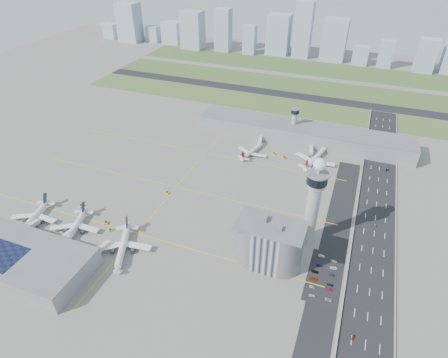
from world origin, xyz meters
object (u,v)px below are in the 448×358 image
(control_tower, at_px, (314,198))
(jet_bridge_near_0, at_px, (22,233))
(jet_bridge_near_2, at_px, (94,256))
(car_lot_9, at_px, (332,275))
(airplane_far_a, at_px, (252,149))
(car_lot_6, at_px, (328,300))
(admin_building, at_px, (269,244))
(jet_bridge_near_1, at_px, (56,244))
(car_lot_1, at_px, (312,287))
(car_lot_7, at_px, (329,289))
(airplane_near_a, at_px, (32,215))
(car_lot_8, at_px, (330,285))
(car_hw_2, at_px, (387,170))
(car_hw_1, at_px, (375,225))
(car_lot_5, at_px, (322,256))
(jet_bridge_far_1, at_px, (311,147))
(tug_1, at_px, (110,230))
(tug_5, at_px, (284,158))
(car_lot_3, at_px, (315,272))
(tug_2, at_px, (106,223))
(car_lot_10, at_px, (334,268))
(tug_0, at_px, (81,206))
(car_hw_4, at_px, (374,137))
(car_lot_2, at_px, (314,279))
(jet_bridge_far_0, at_px, (261,138))
(airplane_near_c, at_px, (122,244))
(car_lot_11, at_px, (334,261))
(secondary_tower, at_px, (294,121))
(airplane_near_b, at_px, (73,226))
(car_lot_0, at_px, (312,296))
(car_lot_4, at_px, (320,265))
(airplane_far_b, at_px, (315,156))
(tug_3, at_px, (167,193))
(tug_4, at_px, (274,154))

(control_tower, bearing_deg, jet_bridge_near_0, -159.55)
(jet_bridge_near_2, bearing_deg, car_lot_9, -63.92)
(airplane_far_a, height_order, car_lot_6, airplane_far_a)
(admin_building, height_order, jet_bridge_near_1, admin_building)
(car_lot_1, bearing_deg, car_lot_7, -81.97)
(airplane_near_a, relative_size, jet_bridge_near_1, 2.98)
(car_lot_8, relative_size, car_hw_2, 0.89)
(car_hw_1, bearing_deg, car_lot_5, -127.97)
(jet_bridge_far_1, relative_size, tug_1, 4.74)
(tug_5, distance_m, car_lot_6, 158.20)
(tug_1, height_order, car_lot_3, tug_1)
(tug_2, xyz_separation_m, car_lot_10, (159.77, 15.81, -0.34))
(tug_0, distance_m, car_hw_2, 258.57)
(car_lot_6, relative_size, car_hw_2, 1.07)
(airplane_near_a, height_order, car_lot_1, airplane_near_a)
(control_tower, xyz_separation_m, car_hw_1, (43.20, 31.43, -34.45))
(tug_0, height_order, car_lot_5, tug_0)
(tug_0, bearing_deg, car_hw_4, -126.81)
(car_lot_2, bearing_deg, car_lot_9, -48.65)
(jet_bridge_near_1, height_order, jet_bridge_far_0, same)
(car_lot_5, bearing_deg, airplane_near_c, 101.97)
(car_lot_11, bearing_deg, car_lot_5, 80.70)
(car_hw_4, bearing_deg, tug_5, -130.64)
(car_lot_11, height_order, car_hw_4, car_lot_11)
(car_lot_7, height_order, car_lot_9, car_lot_7)
(secondary_tower, xyz_separation_m, tug_2, (-97.07, -179.03, -17.83))
(airplane_near_b, bearing_deg, car_lot_5, 86.66)
(tug_0, xyz_separation_m, car_lot_11, (188.45, 12.09, -0.36))
(secondary_tower, height_order, car_lot_10, secondary_tower)
(jet_bridge_near_2, distance_m, car_lot_10, 153.35)
(tug_1, distance_m, car_lot_5, 146.28)
(airplane_far_a, xyz_separation_m, car_lot_0, (82.09, -143.50, -4.46))
(jet_bridge_far_1, distance_m, car_lot_4, 149.70)
(airplane_far_a, distance_m, tug_2, 149.95)
(jet_bridge_near_2, distance_m, jet_bridge_far_0, 200.68)
(car_lot_0, bearing_deg, car_hw_2, -20.99)
(airplane_far_b, xyz_separation_m, jet_bridge_near_2, (-112.32, -171.97, -3.41))
(jet_bridge_near_0, bearing_deg, car_hw_2, -42.39)
(jet_bridge_far_0, height_order, tug_0, jet_bridge_far_0)
(airplane_near_b, bearing_deg, jet_bridge_near_0, -77.71)
(car_lot_4, bearing_deg, tug_3, 78.95)
(jet_bridge_far_0, xyz_separation_m, car_lot_4, (82.12, -146.20, -2.23))
(car_lot_11, bearing_deg, car_hw_1, -23.44)
(control_tower, distance_m, car_lot_3, 45.75)
(jet_bridge_far_1, xyz_separation_m, tug_2, (-119.07, -161.03, -1.87))
(control_tower, bearing_deg, jet_bridge_far_0, 119.45)
(tug_0, relative_size, car_lot_3, 0.79)
(control_tower, height_order, airplane_near_a, control_tower)
(airplane_near_b, distance_m, tug_4, 185.90)
(airplane_far_a, distance_m, car_lot_5, 137.24)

